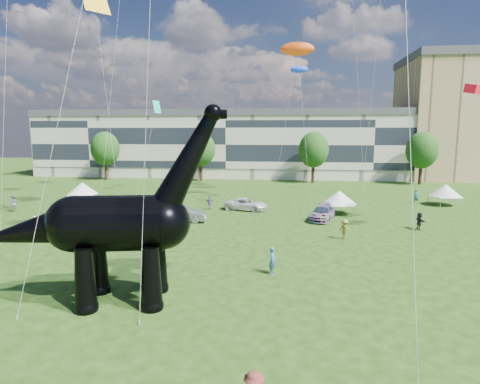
# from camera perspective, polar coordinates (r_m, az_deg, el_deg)

# --- Properties ---
(ground) EXTENTS (220.00, 220.00, 0.00)m
(ground) POSITION_cam_1_polar(r_m,az_deg,el_deg) (20.32, -3.91, -17.55)
(ground) COLOR #16330C
(ground) RESTS_ON ground
(terrace_row) EXTENTS (78.00, 11.00, 12.00)m
(terrace_row) POSITION_cam_1_polar(r_m,az_deg,el_deg) (80.78, -1.45, 6.52)
(terrace_row) COLOR beige
(terrace_row) RESTS_ON ground
(apartment_block) EXTENTS (28.00, 18.00, 22.00)m
(apartment_block) POSITION_cam_1_polar(r_m,az_deg,el_deg) (90.64, 30.88, 8.71)
(apartment_block) COLOR tan
(apartment_block) RESTS_ON ground
(tree_far_left) EXTENTS (5.20, 5.20, 9.44)m
(tree_far_left) POSITION_cam_1_polar(r_m,az_deg,el_deg) (78.45, -18.65, 6.23)
(tree_far_left) COLOR #382314
(tree_far_left) RESTS_ON ground
(tree_mid_left) EXTENTS (5.20, 5.20, 9.44)m
(tree_mid_left) POSITION_cam_1_polar(r_m,az_deg,el_deg) (72.62, -5.61, 6.48)
(tree_mid_left) COLOR #382314
(tree_mid_left) RESTS_ON ground
(tree_mid_right) EXTENTS (5.20, 5.20, 9.44)m
(tree_mid_right) POSITION_cam_1_polar(r_m,az_deg,el_deg) (71.11, 10.44, 6.33)
(tree_mid_right) COLOR #382314
(tree_mid_right) RESTS_ON ground
(tree_far_right) EXTENTS (5.20, 5.20, 9.44)m
(tree_far_right) POSITION_cam_1_polar(r_m,az_deg,el_deg) (74.46, 24.47, 5.80)
(tree_far_right) COLOR #382314
(tree_far_right) RESTS_ON ground
(dinosaur_sculpture) EXTENTS (13.17, 4.63, 10.73)m
(dinosaur_sculpture) POSITION_cam_1_polar(r_m,az_deg,el_deg) (21.96, -17.99, -4.72)
(dinosaur_sculpture) COLOR black
(dinosaur_sculpture) RESTS_ON ground
(car_silver) EXTENTS (4.20, 4.95, 1.60)m
(car_silver) POSITION_cam_1_polar(r_m,az_deg,el_deg) (43.81, -11.56, -2.28)
(car_silver) COLOR silver
(car_silver) RESTS_ON ground
(car_grey) EXTENTS (5.08, 2.44, 1.60)m
(car_grey) POSITION_cam_1_polar(r_m,az_deg,el_deg) (40.30, -8.30, -3.14)
(car_grey) COLOR slate
(car_grey) RESTS_ON ground
(car_white) EXTENTS (5.35, 3.45, 1.37)m
(car_white) POSITION_cam_1_polar(r_m,az_deg,el_deg) (45.97, 0.87, -1.74)
(car_white) COLOR silver
(car_white) RESTS_ON ground
(car_dark) EXTENTS (3.31, 5.30, 1.43)m
(car_dark) POSITION_cam_1_polar(r_m,az_deg,el_deg) (41.74, 11.65, -2.95)
(car_dark) COLOR #595960
(car_dark) RESTS_ON ground
(gazebo_near) EXTENTS (3.77, 3.77, 2.59)m
(gazebo_near) POSITION_cam_1_polar(r_m,az_deg,el_deg) (44.98, 13.93, -0.77)
(gazebo_near) COLOR silver
(gazebo_near) RESTS_ON ground
(gazebo_far) EXTENTS (4.40, 4.40, 2.59)m
(gazebo_far) POSITION_cam_1_polar(r_m,az_deg,el_deg) (54.91, 27.17, 0.20)
(gazebo_far) COLOR silver
(gazebo_far) RESTS_ON ground
(gazebo_left) EXTENTS (4.43, 4.43, 2.59)m
(gazebo_left) POSITION_cam_1_polar(r_m,az_deg,el_deg) (54.24, -21.51, 0.46)
(gazebo_left) COLOR silver
(gazebo_left) RESTS_ON ground
(visitors) EXTENTS (47.66, 41.23, 1.85)m
(visitors) POSITION_cam_1_polar(r_m,az_deg,el_deg) (34.63, -2.84, -4.91)
(visitors) COLOR maroon
(visitors) RESTS_ON ground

